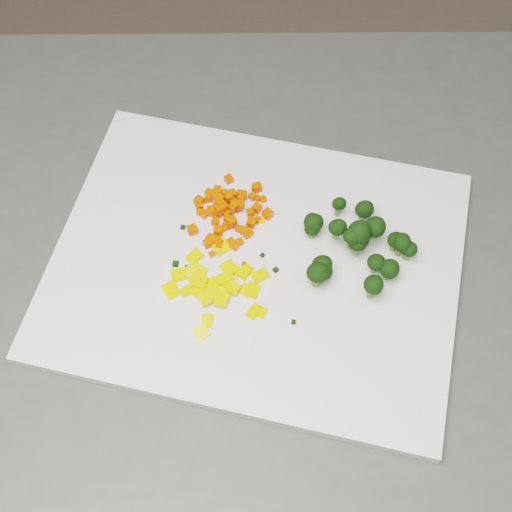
{
  "coord_description": "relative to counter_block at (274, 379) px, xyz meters",
  "views": [
    {
      "loc": [
        -0.42,
        -0.2,
        1.62
      ],
      "look_at": [
        -0.39,
        0.21,
        0.92
      ],
      "focal_mm": 50.0,
      "sensor_mm": 36.0,
      "label": 1
    }
  ],
  "objects": [
    {
      "name": "stray_bit_6",
      "position": [
        -0.01,
        -0.04,
        0.46
      ],
      "size": [
        0.01,
        0.01,
        0.0
      ],
      "primitive_type": "cube",
      "rotation": [
        0.0,
        0.0,
        0.66
      ],
      "color": "black",
      "rests_on": "cutting_board"
    },
    {
      "name": "stray_bit_0",
      "position": [
        -0.04,
        0.0,
        0.46
      ],
      "size": [
        0.01,
        0.01,
        0.0
      ],
      "primitive_type": "cube",
      "rotation": [
        0.0,
        0.0,
        2.81
      ],
      "color": "#EF3E02",
      "rests_on": "cutting_board"
    },
    {
      "name": "stray_bit_3",
      "position": [
        -0.08,
        0.0,
        0.46
      ],
      "size": [
        0.01,
        0.01,
        0.0
      ],
      "primitive_type": "cube",
      "rotation": [
        0.0,
        0.0,
        0.98
      ],
      "color": "yellow",
      "rests_on": "cutting_board"
    },
    {
      "name": "carrot_cube_21",
      "position": [
        -0.03,
        0.04,
        0.47
      ],
      "size": [
        0.01,
        0.01,
        0.01
      ],
      "primitive_type": "cube",
      "rotation": [
        0.0,
        0.0,
        0.9
      ],
      "color": "#EF3E02",
      "rests_on": "carrot_pile"
    },
    {
      "name": "pepper_pile",
      "position": [
        -0.08,
        -0.07,
        0.47
      ],
      "size": [
        0.12,
        0.12,
        0.02
      ],
      "primitive_type": null,
      "color": "yellow",
      "rests_on": "cutting_board"
    },
    {
      "name": "carrot_cube_27",
      "position": [
        -0.08,
        0.07,
        0.47
      ],
      "size": [
        0.01,
        0.01,
        0.01
      ],
      "primitive_type": "cube",
      "rotation": [
        0.0,
        0.0,
        0.93
      ],
      "color": "#EF3E02",
      "rests_on": "carrot_pile"
    },
    {
      "name": "carrot_cube_72",
      "position": [
        -0.04,
        0.0,
        0.47
      ],
      "size": [
        0.01,
        0.01,
        0.01
      ],
      "primitive_type": "cube",
      "rotation": [
        0.0,
        0.0,
        0.32
      ],
      "color": "#EF3E02",
      "rests_on": "carrot_pile"
    },
    {
      "name": "broccoli_floret_6",
      "position": [
        0.04,
        -0.05,
        0.48
      ],
      "size": [
        0.03,
        0.03,
        0.03
      ],
      "primitive_type": null,
      "color": "black",
      "rests_on": "broccoli_pile"
    },
    {
      "name": "carrot_cube_5",
      "position": [
        -0.09,
        0.04,
        0.47
      ],
      "size": [
        0.01,
        0.01,
        0.01
      ],
      "primitive_type": "cube",
      "rotation": [
        0.0,
        0.0,
        0.89
      ],
      "color": "#EF3E02",
      "rests_on": "carrot_pile"
    },
    {
      "name": "carrot_cube_6",
      "position": [
        -0.02,
        0.05,
        0.47
      ],
      "size": [
        0.01,
        0.01,
        0.01
      ],
      "primitive_type": "cube",
      "rotation": [
        0.0,
        0.0,
        0.48
      ],
      "color": "#EF3E02",
      "rests_on": "carrot_pile"
    },
    {
      "name": "carrot_cube_53",
      "position": [
        -0.1,
        0.05,
        0.47
      ],
      "size": [
        0.01,
        0.01,
        0.01
      ],
      "primitive_type": "cube",
      "rotation": [
        0.0,
        0.0,
        1.84
      ],
      "color": "#EF3E02",
      "rests_on": "carrot_pile"
    },
    {
      "name": "carrot_cube_43",
      "position": [
        -0.1,
        0.05,
        0.47
      ],
      "size": [
        0.01,
        0.01,
        0.01
      ],
      "primitive_type": "cube",
      "rotation": [
        0.0,
        0.0,
        0.87
      ],
      "color": "#EF3E02",
      "rests_on": "carrot_pile"
    },
    {
      "name": "pepper_chunk_28",
      "position": [
        -0.1,
        -0.05,
        0.46
      ],
      "size": [
        0.02,
        0.02,
        0.01
      ],
      "primitive_type": "cube",
      "rotation": [
        0.0,
        0.03,
        0.84
      ],
      "color": "yellow",
      "rests_on": "pepper_pile"
    },
    {
      "name": "broccoli_floret_11",
      "position": [
        0.09,
        -0.02,
        0.48
      ],
      "size": [
        0.02,
        0.02,
        0.03
      ],
      "primitive_type": null,
      "color": "black",
      "rests_on": "broccoli_pile"
    },
    {
      "name": "carrot_cube_31",
      "position": [
        -0.07,
        0.04,
        0.47
      ],
      "size": [
        0.01,
        0.01,
        0.01
      ],
      "primitive_type": "cube",
      "rotation": [
        0.0,
        0.0,
        0.15
      ],
      "color": "#EF3E02",
      "rests_on": "carrot_pile"
    },
    {
      "name": "pepper_chunk_25",
      "position": [
        -0.08,
        -0.07,
        0.47
      ],
      "size": [
        0.02,
        0.01,
        0.01
      ],
      "primitive_type": "cube",
      "rotation": [
        -0.08,
        0.08,
        0.2
      ],
      "color": "yellow",
      "rests_on": "pepper_pile"
    },
    {
      "name": "carrot_cube_52",
      "position": [
        -0.03,
        0.03,
        0.47
      ],
      "size": [
        0.01,
        0.01,
        0.01
      ],
      "primitive_type": "cube",
      "rotation": [
        0.0,
        0.0,
        0.22
      ],
      "color": "#EF3E02",
      "rests_on": "carrot_pile"
    },
    {
      "name": "pepper_chunk_9",
      "position": [
        -0.1,
        -0.12,
        0.46
      ],
      "size": [
        0.02,
        0.02,
        0.01
      ],
      "primitive_type": "cube",
      "rotation": [
        0.13,
        -0.1,
        0.53
      ],
      "color": "yellow",
      "rests_on": "pepper_pile"
    },
    {
      "name": "stray_bit_12",
      "position": [
        -0.08,
        0.0,
        0.46
      ],
      "size": [
        0.01,
        0.01,
        0.0
      ],
      "primitive_type": "cube",
      "rotation": [
        0.0,
        0.0,
        1.21
      ],
      "color": "black",
      "rests_on": "cutting_board"
    },
    {
      "name": "broccoli_floret_1",
      "position": [
        0.11,
        -0.06,
        0.48
      ],
      "size": [
        0.03,
        0.03,
        0.03
      ],
      "primitive_type": null,
      "color": "black",
      "rests_on": "broccoli_pile"
    },
    {
      "name": "carrot_cube_28",
      "position": [
        -0.07,
        0.05,
        0.47
      ],
      "size": [
        0.01,
        0.01,
        0.01
      ],
      "primitive_type": "cube",
      "rotation": [
        0.0,
        0.0,
        2.12
      ],
      "color": "#EF3E02",
      "rests_on": "carrot_pile"
    },
    {
      "name": "pepper_chunk_20",
      "position": [
        -0.13,
        -0.06,
        0.46
      ],
      "size": [
        0.02,
        0.02,
        0.01
      ],
      "primitive_type": "cube",
      "rotation": [
        0.04,
        0.1,
        1.99
      ],
      "color": "yellow",
      "rests_on": "pepper_pile"
    },
    {
      "name": "stray_bit_9",
      "position": [
        -0.08,
        -0.02,
        0.46
      ],
      "size": [
        0.01,
        0.01,
        0.0
      ],
      "primitive_type": "cube",
      "rotation": [
        0.0,
        0.0,
        2.09
      ],
      "color": "#EF3E02",
      "rests_on": "cutting_board"
    },
    {
      "name": "pepper_chunk_2",
      "position": [
        -0.12,
        -0.04,
        0.46
      ],
      "size": [
        0.02,
        0.02,
        0.01
      ],
      "primitive_type": "cube",
      "rotation": [
        -0.05,
        0.08,
        0.19
      ],
      "color": "yellow",
      "rests_on": "pepper_pile"
    },
    {
      "name": "counter_block",
      "position": [
        0.0,
        0.0,
        0.0
      ],
      "size": [
        1.05,
        0.77,
        0.9
      ],
      "primitive_type": "cube",
      "rotation": [
        0.0,
        0.0,
        -0.06
      ],
      "color": "#494946",
      "rests_on": "ground"
    },
    {
      "name": "carrot_cube_61",
      "position": [
        -0.07,
        0.01,
        0.47
      ],
      "size": [
        0.01,
        0.01,
        0.01
      ],
      "primitive_type": "cube",
      "rotation": [
        0.0,
        0.0,
        3.07
      ],
      "color": "#EF3E02",
      "rests_on": "carrot_pile"
    },
    {
      "name": "stray_bit_7",
      "position": [
        -0.12,
        0.02,
        0.46
      ],
      "size": [
        0.01,
        0.01,
        0.0
      ],
      "primitive_type": "cube",
      "rotation": [
        0.0,
        0.0,
        1.24
      ],
      "color": "black",
      "rests_on": "cutting_board"
    },
    {
      "name": "carrot_cube_23",
      "position": [
        -0.04,
        0.06,
        0.47
      ],
      "size": [
        0.01,
        0.01,
        0.01
      ],
      "primitive_type": "cube",
      "rotation": [
        0.0,
        0.0,
        3.05
      ],
      "color": "#EF3E02",
      "rests_on": "carrot_pile"
    },
    {
      "name": "carrot_cube_36",
      "position": [
        -0.06,
        -0.0,
        0.47
      ],
      "size": [
        0.01,
        0.01,
        0.01
      ],
      "primitive_type": "cube",
      "rotation": [
        0.0,
        0.0,
        0.69
      ],
      "color": "#EF3E02",
      "rests_on": "carrot_pile"
    },
    {
      "name": "carrot_cube_30",
      "position": [
        -0.06,
        0.02,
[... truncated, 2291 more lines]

